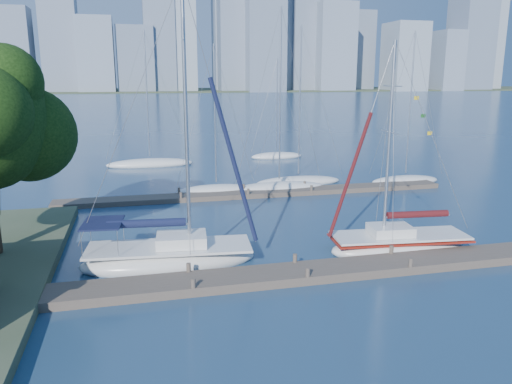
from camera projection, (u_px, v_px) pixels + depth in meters
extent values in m
plane|color=navy|center=(301.00, 277.00, 22.73)|extent=(700.00, 700.00, 0.00)
cube|color=brown|center=(301.00, 273.00, 22.69)|extent=(26.00, 2.00, 0.40)
cube|color=brown|center=(259.00, 193.00, 38.30)|extent=(30.00, 1.80, 0.36)
cube|color=#38472D|center=(143.00, 91.00, 325.64)|extent=(800.00, 100.00, 1.50)
sphere|color=black|center=(28.00, 134.00, 24.63)|extent=(4.67, 4.67, 4.67)
sphere|color=black|center=(3.00, 82.00, 22.57)|extent=(3.49, 3.49, 3.49)
ellipsoid|color=silver|center=(170.00, 261.00, 24.13)|extent=(8.65, 3.57, 1.48)
cube|color=silver|center=(169.00, 247.00, 23.97)|extent=(8.01, 3.29, 0.12)
cube|color=silver|center=(181.00, 240.00, 23.98)|extent=(2.53, 2.02, 0.54)
cylinder|color=silver|center=(186.00, 118.00, 22.72)|extent=(0.18, 0.18, 12.17)
cylinder|color=silver|center=(147.00, 225.00, 23.58)|extent=(3.98, 0.49, 0.10)
cylinder|color=#0F1634|center=(147.00, 223.00, 23.56)|extent=(3.69, 0.75, 0.39)
cube|color=#0F1634|center=(102.00, 223.00, 23.26)|extent=(1.99, 2.51, 0.08)
ellipsoid|color=silver|center=(399.00, 247.00, 26.19)|extent=(7.78, 3.22, 1.33)
cube|color=silver|center=(400.00, 235.00, 26.05)|extent=(7.20, 2.96, 0.11)
cube|color=silver|center=(390.00, 230.00, 25.91)|extent=(2.27, 1.81, 0.49)
cylinder|color=silver|center=(389.00, 142.00, 24.82)|extent=(0.16, 0.16, 9.75)
cylinder|color=silver|center=(417.00, 216.00, 25.94)|extent=(3.58, 0.44, 0.09)
cylinder|color=#490F16|center=(418.00, 214.00, 25.92)|extent=(3.32, 0.68, 0.35)
cube|color=maroon|center=(399.00, 238.00, 26.08)|extent=(7.37, 3.08, 0.09)
ellipsoid|color=silver|center=(216.00, 191.00, 39.06)|extent=(6.51, 3.03, 1.03)
cylinder|color=silver|center=(215.00, 115.00, 37.72)|extent=(0.11, 0.11, 10.37)
ellipsoid|color=silver|center=(279.00, 188.00, 39.90)|extent=(7.96, 3.85, 1.11)
cylinder|color=silver|center=(280.00, 96.00, 38.25)|extent=(0.12, 0.12, 13.01)
ellipsoid|color=silver|center=(298.00, 182.00, 42.47)|extent=(7.68, 3.78, 1.00)
cylinder|color=silver|center=(300.00, 102.00, 40.95)|extent=(0.11, 0.11, 11.99)
ellipsoid|color=silver|center=(405.00, 181.00, 42.91)|extent=(6.45, 3.53, 0.96)
cylinder|color=silver|center=(410.00, 104.00, 41.43)|extent=(0.10, 0.10, 11.69)
ellipsoid|color=silver|center=(150.00, 164.00, 51.08)|extent=(9.05, 4.06, 1.15)
cylinder|color=silver|center=(147.00, 95.00, 49.51)|extent=(0.13, 0.13, 12.26)
ellipsoid|color=silver|center=(277.00, 156.00, 56.19)|extent=(5.89, 2.12, 0.98)
cylinder|color=silver|center=(277.00, 105.00, 54.91)|extent=(0.11, 0.11, 9.91)
cube|color=slate|center=(13.00, 51.00, 273.62)|extent=(20.20, 17.63, 45.93)
cube|color=#8796A2|center=(61.00, 59.00, 300.26)|extent=(15.69, 17.61, 39.12)
cube|color=slate|center=(96.00, 55.00, 281.75)|extent=(19.84, 19.81, 41.74)
cube|color=slate|center=(136.00, 60.00, 288.91)|extent=(20.93, 16.86, 37.42)
cube|color=#8796A2|center=(178.00, 23.00, 292.66)|extent=(19.55, 14.99, 80.00)
cube|color=slate|center=(225.00, 34.00, 315.20)|extent=(14.59, 17.46, 70.15)
cube|color=slate|center=(265.00, 15.00, 292.70)|extent=(22.56, 18.95, 89.07)
cube|color=#8796A2|center=(289.00, 47.00, 316.56)|extent=(14.24, 17.11, 55.34)
cube|color=slate|center=(334.00, 48.00, 308.13)|extent=(22.95, 18.80, 53.10)
cube|color=slate|center=(360.00, 51.00, 343.73)|extent=(15.06, 17.52, 52.44)
cube|color=#8796A2|center=(405.00, 57.00, 319.83)|extent=(22.31, 23.94, 42.54)
cube|color=slate|center=(446.00, 61.00, 327.45)|extent=(15.61, 21.38, 38.17)
cube|color=slate|center=(473.00, 18.00, 328.63)|extent=(22.80, 23.60, 94.15)
cube|color=#8796A2|center=(486.00, 44.00, 356.72)|extent=(18.11, 17.08, 63.55)
cube|color=slate|center=(158.00, 5.00, 288.40)|extent=(17.73, 18.00, 99.00)
cube|color=slate|center=(234.00, 8.00, 298.90)|extent=(19.76, 18.00, 97.92)
cube|color=slate|center=(305.00, 28.00, 311.53)|extent=(18.54, 18.00, 77.95)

